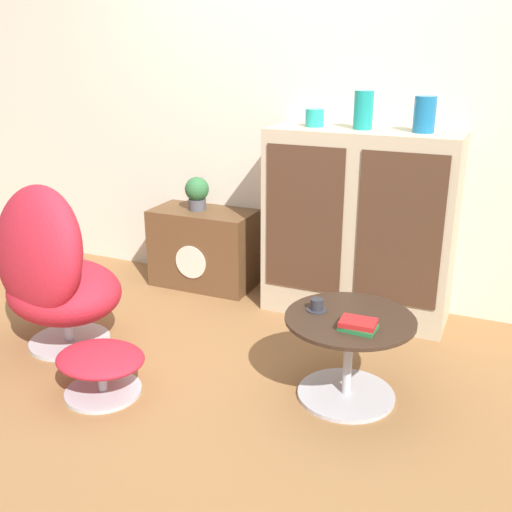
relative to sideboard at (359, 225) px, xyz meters
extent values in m
plane|color=olive|center=(-0.45, -1.12, -0.59)|extent=(12.00, 12.00, 0.00)
cube|color=beige|center=(-0.45, 0.25, 0.71)|extent=(6.40, 0.06, 2.60)
cube|color=tan|center=(0.00, 0.00, 0.00)|extent=(1.14, 0.43, 1.17)
cube|color=#472D1E|center=(-0.29, -0.22, 0.06)|extent=(0.48, 0.01, 0.89)
cube|color=#472D1E|center=(0.29, -0.22, 0.06)|extent=(0.48, 0.01, 0.89)
cube|color=brown|center=(-1.11, 0.03, -0.31)|extent=(0.72, 0.38, 0.55)
cylinder|color=beige|center=(-1.11, -0.16, -0.35)|extent=(0.23, 0.01, 0.23)
cylinder|color=#B7B7BC|center=(-1.40, -1.09, -0.57)|extent=(0.46, 0.46, 0.02)
cylinder|color=#B7B7BC|center=(-1.40, -1.09, -0.49)|extent=(0.06, 0.06, 0.13)
ellipsoid|color=#B21E2D|center=(-1.40, -1.09, -0.26)|extent=(0.84, 0.76, 0.33)
ellipsoid|color=#B21E2D|center=(-1.43, -1.22, 0.02)|extent=(0.79, 0.61, 0.75)
cylinder|color=#B7B7BC|center=(-0.88, -1.45, -0.58)|extent=(0.38, 0.38, 0.02)
cylinder|color=#B7B7BC|center=(-0.88, -1.45, -0.50)|extent=(0.04, 0.04, 0.13)
ellipsoid|color=#B21E2D|center=(-0.88, -1.45, -0.39)|extent=(0.45, 0.38, 0.09)
cylinder|color=#B7B7BC|center=(0.23, -0.99, -0.58)|extent=(0.48, 0.48, 0.02)
cylinder|color=#B7B7BC|center=(0.23, -0.99, -0.37)|extent=(0.04, 0.04, 0.39)
cylinder|color=#332319|center=(0.23, -0.99, -0.17)|extent=(0.62, 0.62, 0.02)
cylinder|color=teal|center=(-0.31, 0.00, 0.64)|extent=(0.11, 0.11, 0.11)
cylinder|color=teal|center=(-0.02, 0.00, 0.69)|extent=(0.11, 0.11, 0.22)
cylinder|color=#196699|center=(0.33, 0.00, 0.68)|extent=(0.12, 0.12, 0.20)
cylinder|color=#4C4C51|center=(-1.16, 0.03, 0.00)|extent=(0.12, 0.12, 0.08)
sphere|color=#2D6638|center=(-1.16, 0.03, 0.11)|extent=(0.17, 0.17, 0.17)
cylinder|color=#2D2D33|center=(0.06, -0.98, -0.16)|extent=(0.10, 0.10, 0.01)
cylinder|color=#2D2D33|center=(0.06, -0.98, -0.13)|extent=(0.06, 0.06, 0.06)
cube|color=#237038|center=(0.29, -1.10, -0.15)|extent=(0.17, 0.13, 0.02)
cube|color=red|center=(0.29, -1.10, -0.13)|extent=(0.16, 0.12, 0.02)
camera|label=1|loc=(0.85, -3.50, 1.05)|focal=42.00mm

